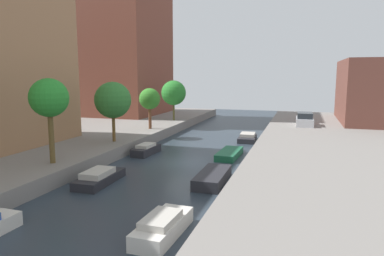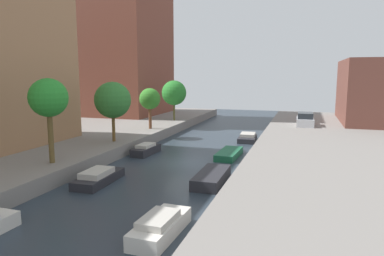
# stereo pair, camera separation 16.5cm
# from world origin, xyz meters

# --- Properties ---
(ground_plane) EXTENTS (84.00, 84.00, 0.00)m
(ground_plane) POSITION_xyz_m (0.00, 0.00, 0.00)
(ground_plane) COLOR #28333D
(quay_left) EXTENTS (20.00, 64.00, 1.00)m
(quay_left) POSITION_xyz_m (-15.00, 0.00, 0.50)
(quay_left) COLOR gray
(quay_left) RESTS_ON ground_plane
(apartment_tower_far) EXTENTS (10.00, 12.69, 23.09)m
(apartment_tower_far) POSITION_xyz_m (-16.00, 21.55, 12.54)
(apartment_tower_far) COLOR brown
(apartment_tower_far) RESTS_ON quay_left
(street_tree_1) EXTENTS (2.45, 2.45, 5.44)m
(street_tree_1) POSITION_xyz_m (-6.62, -6.30, 5.15)
(street_tree_1) COLOR brown
(street_tree_1) RESTS_ON quay_left
(street_tree_2) EXTENTS (3.07, 3.07, 5.07)m
(street_tree_2) POSITION_xyz_m (-6.62, 1.51, 4.52)
(street_tree_2) COLOR brown
(street_tree_2) RESTS_ON quay_left
(street_tree_3) EXTENTS (2.21, 2.21, 4.26)m
(street_tree_3) POSITION_xyz_m (-6.62, 9.02, 4.12)
(street_tree_3) COLOR brown
(street_tree_3) RESTS_ON quay_left
(street_tree_4) EXTENTS (3.05, 3.05, 4.95)m
(street_tree_4) POSITION_xyz_m (-6.62, 16.20, 4.42)
(street_tree_4) COLOR #4D4B26
(street_tree_4) RESTS_ON quay_left
(parked_car) EXTENTS (1.92, 4.48, 1.46)m
(parked_car) POSITION_xyz_m (8.94, 16.59, 1.61)
(parked_car) COLOR #B7B7BC
(parked_car) RESTS_ON quay_right
(moored_boat_left_2) EXTENTS (1.69, 4.03, 0.88)m
(moored_boat_left_2) POSITION_xyz_m (-3.14, -6.44, 0.37)
(moored_boat_left_2) COLOR #232328
(moored_boat_left_2) RESTS_ON ground_plane
(moored_boat_left_3) EXTENTS (1.40, 3.36, 0.88)m
(moored_boat_left_3) POSITION_xyz_m (-3.79, 1.82, 0.39)
(moored_boat_left_3) COLOR #232328
(moored_boat_left_3) RESTS_ON ground_plane
(moored_boat_right_1) EXTENTS (1.52, 3.70, 0.96)m
(moored_boat_right_1) POSITION_xyz_m (3.31, -11.96, 0.42)
(moored_boat_right_1) COLOR beige
(moored_boat_right_1) RESTS_ON ground_plane
(moored_boat_right_2) EXTENTS (1.65, 4.30, 0.68)m
(moored_boat_right_2) POSITION_xyz_m (3.50, -4.21, 0.34)
(moored_boat_right_2) COLOR #232328
(moored_boat_right_2) RESTS_ON ground_plane
(moored_boat_right_3) EXTENTS (1.62, 4.18, 0.52)m
(moored_boat_right_3) POSITION_xyz_m (3.12, 2.92, 0.26)
(moored_boat_right_3) COLOR #195638
(moored_boat_right_3) RESTS_ON ground_plane
(moored_boat_right_4) EXTENTS (1.85, 3.76, 0.77)m
(moored_boat_right_4) POSITION_xyz_m (3.46, 10.47, 0.33)
(moored_boat_right_4) COLOR #232328
(moored_boat_right_4) RESTS_ON ground_plane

